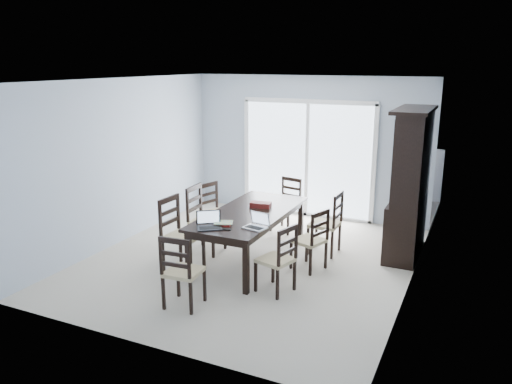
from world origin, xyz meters
TOP-DOWN VIEW (x-y plane):
  - floor at (0.00, 0.00)m, footprint 5.00×5.00m
  - ceiling at (0.00, 0.00)m, footprint 5.00×5.00m
  - back_wall at (0.00, 2.50)m, footprint 4.50×0.02m
  - wall_left at (-2.25, 0.00)m, footprint 0.02×5.00m
  - wall_right at (2.25, 0.00)m, footprint 0.02×5.00m
  - balcony at (0.00, 3.50)m, footprint 4.50×2.00m
  - railing at (0.00, 4.50)m, footprint 4.50×0.06m
  - dining_table at (0.00, 0.00)m, footprint 1.00×2.20m
  - china_hutch at (2.02, 1.25)m, footprint 0.50×1.38m
  - sliding_door at (0.00, 2.48)m, footprint 2.52×0.05m
  - chair_left_near at (-0.81, -0.67)m, footprint 0.48×0.47m
  - chair_left_mid at (-0.85, 0.05)m, footprint 0.47×0.46m
  - chair_left_far at (-0.99, 0.67)m, footprint 0.50×0.50m
  - chair_right_near at (0.81, -0.80)m, footprint 0.49×0.48m
  - chair_right_mid at (0.96, 0.05)m, footprint 0.50×0.49m
  - chair_right_far at (0.98, 0.76)m, footprint 0.44×0.43m
  - chair_end_near at (-0.11, -1.68)m, footprint 0.43×0.44m
  - chair_end_far at (-0.01, 1.55)m, footprint 0.47×0.48m
  - laptop_dark at (-0.15, -0.89)m, footprint 0.39×0.37m
  - laptop_silver at (0.37, -0.64)m, footprint 0.33×0.26m
  - book_stack at (-0.07, -0.69)m, footprint 0.30×0.27m
  - cell_phone at (0.07, -0.84)m, footprint 0.13×0.08m
  - game_box at (0.05, 0.27)m, footprint 0.32×0.20m
  - hot_tub at (-0.68, 3.63)m, footprint 2.37×2.20m

SIDE VIEW (x-z plane):
  - balcony at x=0.00m, z-range -0.10..0.00m
  - floor at x=0.00m, z-range 0.00..0.00m
  - hot_tub at x=-0.68m, z-range 0.00..1.05m
  - chair_right_mid at x=0.96m, z-range 0.03..1.05m
  - chair_right_near at x=0.81m, z-range 0.03..1.07m
  - railing at x=0.00m, z-range 0.00..1.10m
  - chair_end_far at x=-0.01m, z-range 0.03..1.08m
  - chair_left_far at x=-0.99m, z-range 0.03..1.08m
  - chair_end_near at x=-0.11m, z-range 0.03..1.09m
  - chair_right_far at x=0.98m, z-range 0.03..1.14m
  - chair_left_mid at x=-0.85m, z-range 0.03..1.22m
  - chair_left_near at x=-0.81m, z-range 0.03..1.23m
  - dining_table at x=0.00m, z-range 0.30..1.05m
  - cell_phone at x=0.07m, z-range 0.75..0.76m
  - book_stack at x=-0.07m, z-range 0.75..0.79m
  - game_box at x=0.05m, z-range 0.75..0.83m
  - laptop_silver at x=0.37m, z-range 0.70..0.90m
  - laptop_dark at x=-0.15m, z-range 0.69..0.91m
  - china_hutch at x=2.02m, z-range -0.03..2.17m
  - sliding_door at x=0.00m, z-range 0.00..2.18m
  - back_wall at x=0.00m, z-range 0.00..2.60m
  - wall_left at x=-2.25m, z-range 0.00..2.60m
  - wall_right at x=2.25m, z-range 0.00..2.60m
  - ceiling at x=0.00m, z-range 2.60..2.60m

